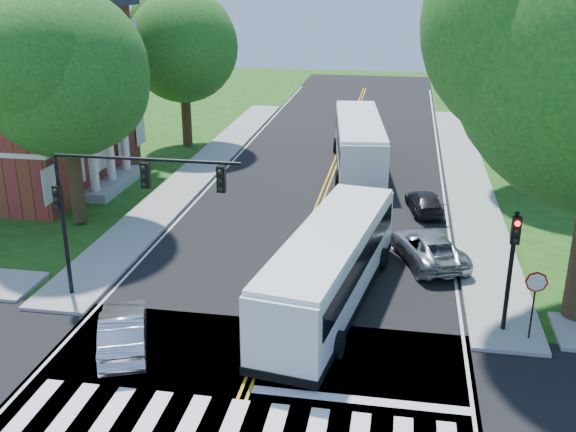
% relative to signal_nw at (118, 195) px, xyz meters
% --- Properties ---
extents(ground, '(140.00, 140.00, 0.00)m').
position_rel_signal_nw_xyz_m(ground, '(5.86, -6.43, -4.38)').
color(ground, '#194511').
rests_on(ground, ground).
extents(road, '(14.00, 96.00, 0.01)m').
position_rel_signal_nw_xyz_m(road, '(5.86, 11.57, -4.37)').
color(road, black).
rests_on(road, ground).
extents(cross_road, '(60.00, 12.00, 0.01)m').
position_rel_signal_nw_xyz_m(cross_road, '(5.86, -6.43, -4.37)').
color(cross_road, black).
rests_on(cross_road, ground).
extents(center_line, '(0.36, 70.00, 0.01)m').
position_rel_signal_nw_xyz_m(center_line, '(5.86, 15.57, -4.36)').
color(center_line, gold).
rests_on(center_line, road).
extents(edge_line_w, '(0.12, 70.00, 0.01)m').
position_rel_signal_nw_xyz_m(edge_line_w, '(-0.94, 15.57, -4.36)').
color(edge_line_w, silver).
rests_on(edge_line_w, road).
extents(edge_line_e, '(0.12, 70.00, 0.01)m').
position_rel_signal_nw_xyz_m(edge_line_e, '(12.66, 15.57, -4.36)').
color(edge_line_e, silver).
rests_on(edge_line_e, road).
extents(crosswalk, '(12.60, 3.00, 0.01)m').
position_rel_signal_nw_xyz_m(crosswalk, '(5.86, -6.93, -4.36)').
color(crosswalk, silver).
rests_on(crosswalk, road).
extents(stop_bar, '(6.60, 0.40, 0.01)m').
position_rel_signal_nw_xyz_m(stop_bar, '(9.36, -4.83, -4.36)').
color(stop_bar, silver).
rests_on(stop_bar, road).
extents(sidewalk_nw, '(2.60, 40.00, 0.15)m').
position_rel_signal_nw_xyz_m(sidewalk_nw, '(-2.44, 18.57, -4.30)').
color(sidewalk_nw, gray).
rests_on(sidewalk_nw, ground).
extents(sidewalk_ne, '(2.60, 40.00, 0.15)m').
position_rel_signal_nw_xyz_m(sidewalk_ne, '(14.16, 18.57, -4.30)').
color(sidewalk_ne, gray).
rests_on(sidewalk_ne, ground).
extents(tree_west_near, '(8.00, 8.00, 11.40)m').
position_rel_signal_nw_xyz_m(tree_west_near, '(-5.64, 7.57, 3.15)').
color(tree_west_near, '#372816').
rests_on(tree_west_near, ground).
extents(tree_west_far, '(7.60, 7.60, 10.67)m').
position_rel_signal_nw_xyz_m(tree_west_far, '(-5.14, 23.57, 2.62)').
color(tree_west_far, '#372816').
rests_on(tree_west_far, ground).
extents(tree_east_mid, '(8.40, 8.40, 11.93)m').
position_rel_signal_nw_xyz_m(tree_east_mid, '(17.36, 17.57, 3.48)').
color(tree_east_mid, '#372816').
rests_on(tree_east_mid, ground).
extents(tree_east_far, '(7.20, 7.20, 10.34)m').
position_rel_signal_nw_xyz_m(tree_east_far, '(18.36, 33.57, 2.48)').
color(tree_east_far, '#372816').
rests_on(tree_east_far, ground).
extents(signal_nw, '(7.15, 0.46, 5.66)m').
position_rel_signal_nw_xyz_m(signal_nw, '(0.00, 0.00, 0.00)').
color(signal_nw, black).
rests_on(signal_nw, ground).
extents(signal_ne, '(0.30, 0.46, 4.40)m').
position_rel_signal_nw_xyz_m(signal_ne, '(14.06, 0.01, -1.41)').
color(signal_ne, black).
rests_on(signal_ne, ground).
extents(stop_sign, '(0.76, 0.08, 2.53)m').
position_rel_signal_nw_xyz_m(stop_sign, '(14.86, -0.45, -2.35)').
color(stop_sign, black).
rests_on(stop_sign, ground).
extents(bus_lead, '(4.36, 11.98, 3.03)m').
position_rel_signal_nw_xyz_m(bus_lead, '(7.75, 1.16, -2.77)').
color(bus_lead, white).
rests_on(bus_lead, road).
extents(bus_follow, '(4.25, 12.76, 3.24)m').
position_rel_signal_nw_xyz_m(bus_follow, '(7.43, 19.92, -2.66)').
color(bus_follow, white).
rests_on(bus_follow, road).
extents(hatchback, '(2.90, 4.46, 1.39)m').
position_rel_signal_nw_xyz_m(hatchback, '(1.25, -3.27, -3.67)').
color(hatchback, '#B2B4B9').
rests_on(hatchback, road).
extents(suv, '(3.77, 5.42, 1.38)m').
position_rel_signal_nw_xyz_m(suv, '(11.54, 5.81, -3.68)').
color(suv, '#A8AAAF').
rests_on(suv, road).
extents(dark_sedan, '(2.24, 4.06, 1.11)m').
position_rel_signal_nw_xyz_m(dark_sedan, '(11.49, 12.34, -3.81)').
color(dark_sedan, black).
rests_on(dark_sedan, road).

